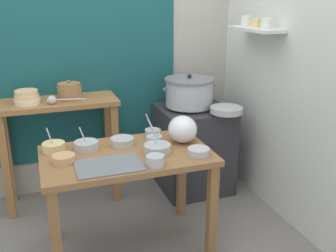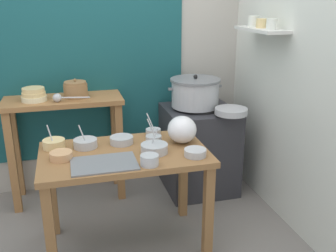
# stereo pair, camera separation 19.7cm
# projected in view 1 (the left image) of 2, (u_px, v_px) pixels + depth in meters

# --- Properties ---
(ground_plane) EXTENTS (9.00, 9.00, 0.00)m
(ground_plane) POSITION_uv_depth(u_px,v_px,m) (117.00, 248.00, 2.73)
(ground_plane) COLOR gray
(wall_back) EXTENTS (4.40, 0.12, 2.60)m
(wall_back) POSITION_uv_depth(u_px,v_px,m) (93.00, 44.00, 3.32)
(wall_back) COLOR #B2ADA3
(wall_back) RESTS_ON ground
(wall_right) EXTENTS (0.30, 3.20, 2.60)m
(wall_right) POSITION_uv_depth(u_px,v_px,m) (285.00, 51.00, 2.93)
(wall_right) COLOR silver
(wall_right) RESTS_ON ground
(prep_table) EXTENTS (1.10, 0.66, 0.72)m
(prep_table) POSITION_uv_depth(u_px,v_px,m) (127.00, 168.00, 2.57)
(prep_table) COLOR olive
(prep_table) RESTS_ON ground
(back_shelf_table) EXTENTS (0.96, 0.40, 0.90)m
(back_shelf_table) POSITION_uv_depth(u_px,v_px,m) (59.00, 126.00, 3.17)
(back_shelf_table) COLOR #9E6B3D
(back_shelf_table) RESTS_ON ground
(stove_block) EXTENTS (0.60, 0.61, 0.78)m
(stove_block) POSITION_uv_depth(u_px,v_px,m) (193.00, 148.00, 3.51)
(stove_block) COLOR #2D2D33
(stove_block) RESTS_ON ground
(steamer_pot) EXTENTS (0.48, 0.43, 0.28)m
(steamer_pot) POSITION_uv_depth(u_px,v_px,m) (189.00, 92.00, 3.35)
(steamer_pot) COLOR #B7BABF
(steamer_pot) RESTS_ON stove_block
(clay_pot) EXTENTS (0.19, 0.19, 0.16)m
(clay_pot) POSITION_uv_depth(u_px,v_px,m) (69.00, 91.00, 3.11)
(clay_pot) COLOR olive
(clay_pot) RESTS_ON back_shelf_table
(bowl_stack_enamel) EXTENTS (0.20, 0.20, 0.11)m
(bowl_stack_enamel) POSITION_uv_depth(u_px,v_px,m) (27.00, 97.00, 2.99)
(bowl_stack_enamel) COLOR beige
(bowl_stack_enamel) RESTS_ON back_shelf_table
(ladle) EXTENTS (0.29, 0.09, 0.07)m
(ladle) POSITION_uv_depth(u_px,v_px,m) (53.00, 100.00, 2.98)
(ladle) COLOR #B7BABF
(ladle) RESTS_ON back_shelf_table
(serving_tray) EXTENTS (0.40, 0.28, 0.01)m
(serving_tray) POSITION_uv_depth(u_px,v_px,m) (109.00, 166.00, 2.33)
(serving_tray) COLOR slate
(serving_tray) RESTS_ON prep_table
(plastic_bag) EXTENTS (0.20, 0.22, 0.19)m
(plastic_bag) POSITION_uv_depth(u_px,v_px,m) (183.00, 129.00, 2.69)
(plastic_bag) COLOR white
(plastic_bag) RESTS_ON prep_table
(wide_pan) EXTENTS (0.27, 0.27, 0.05)m
(wide_pan) POSITION_uv_depth(u_px,v_px,m) (226.00, 110.00, 3.18)
(wide_pan) COLOR #B7BABF
(wide_pan) RESTS_ON stove_block
(prep_bowl_0) EXTENTS (0.16, 0.16, 0.16)m
(prep_bowl_0) POSITION_uv_depth(u_px,v_px,m) (86.00, 145.00, 2.58)
(prep_bowl_0) COLOR #B7BABF
(prep_bowl_0) RESTS_ON prep_table
(prep_bowl_1) EXTENTS (0.18, 0.18, 0.16)m
(prep_bowl_1) POSITION_uv_depth(u_px,v_px,m) (157.00, 148.00, 2.52)
(prep_bowl_1) COLOR #B7BABF
(prep_bowl_1) RESTS_ON prep_table
(prep_bowl_2) EXTENTS (0.14, 0.14, 0.05)m
(prep_bowl_2) POSITION_uv_depth(u_px,v_px,m) (64.00, 158.00, 2.38)
(prep_bowl_2) COLOR tan
(prep_bowl_2) RESTS_ON prep_table
(prep_bowl_3) EXTENTS (0.16, 0.16, 0.05)m
(prep_bowl_3) POSITION_uv_depth(u_px,v_px,m) (122.00, 141.00, 2.66)
(prep_bowl_3) COLOR #B7BABF
(prep_bowl_3) RESTS_ON prep_table
(prep_bowl_4) EXTENTS (0.11, 0.11, 0.18)m
(prep_bowl_4) POSITION_uv_depth(u_px,v_px,m) (154.00, 139.00, 2.69)
(prep_bowl_4) COLOR #B7BABF
(prep_bowl_4) RESTS_ON prep_table
(prep_bowl_5) EXTENTS (0.14, 0.14, 0.05)m
(prep_bowl_5) POSITION_uv_depth(u_px,v_px,m) (199.00, 151.00, 2.49)
(prep_bowl_5) COLOR #B7BABF
(prep_bowl_5) RESTS_ON prep_table
(prep_bowl_6) EXTENTS (0.15, 0.15, 0.17)m
(prep_bowl_6) POSITION_uv_depth(u_px,v_px,m) (54.00, 147.00, 2.55)
(prep_bowl_6) COLOR #E5C684
(prep_bowl_6) RESTS_ON prep_table
(prep_bowl_7) EXTENTS (0.11, 0.11, 0.07)m
(prep_bowl_7) POSITION_uv_depth(u_px,v_px,m) (155.00, 160.00, 2.33)
(prep_bowl_7) COLOR #B7BABF
(prep_bowl_7) RESTS_ON prep_table
(prep_bowl_8) EXTENTS (0.11, 0.11, 0.17)m
(prep_bowl_8) POSITION_uv_depth(u_px,v_px,m) (152.00, 132.00, 2.83)
(prep_bowl_8) COLOR #B7BABF
(prep_bowl_8) RESTS_ON prep_table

